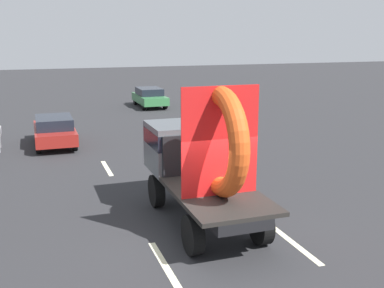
% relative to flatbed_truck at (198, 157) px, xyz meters
% --- Properties ---
extents(ground_plane, '(120.00, 120.00, 0.00)m').
position_rel_flatbed_truck_xyz_m(ground_plane, '(-0.13, -1.39, -1.70)').
color(ground_plane, '#28282B').
extents(flatbed_truck, '(2.02, 5.09, 3.73)m').
position_rel_flatbed_truck_xyz_m(flatbed_truck, '(0.00, 0.00, 0.00)').
color(flatbed_truck, black).
rests_on(flatbed_truck, ground_plane).
extents(distant_sedan, '(1.71, 3.98, 1.30)m').
position_rel_flatbed_truck_xyz_m(distant_sedan, '(-3.20, 9.99, -1.00)').
color(distant_sedan, black).
rests_on(distant_sedan, ground_plane).
extents(lane_dash_left_near, '(0.16, 2.65, 0.01)m').
position_rel_flatbed_truck_xyz_m(lane_dash_left_near, '(-1.60, -2.52, -1.70)').
color(lane_dash_left_near, beige).
rests_on(lane_dash_left_near, ground_plane).
extents(lane_dash_left_far, '(0.16, 2.07, 0.01)m').
position_rel_flatbed_truck_xyz_m(lane_dash_left_far, '(-1.60, 5.55, -1.70)').
color(lane_dash_left_far, beige).
rests_on(lane_dash_left_far, ground_plane).
extents(lane_dash_right_near, '(0.16, 2.85, 0.01)m').
position_rel_flatbed_truck_xyz_m(lane_dash_right_near, '(1.60, -2.07, -1.70)').
color(lane_dash_right_near, beige).
rests_on(lane_dash_right_near, ground_plane).
extents(lane_dash_right_far, '(0.16, 2.73, 0.01)m').
position_rel_flatbed_truck_xyz_m(lane_dash_right_far, '(1.60, 5.16, -1.70)').
color(lane_dash_right_far, beige).
rests_on(lane_dash_right_far, ground_plane).
extents(oncoming_car, '(1.68, 3.91, 1.28)m').
position_rel_flatbed_truck_xyz_m(oncoming_car, '(3.54, 19.68, -1.01)').
color(oncoming_car, black).
rests_on(oncoming_car, ground_plane).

